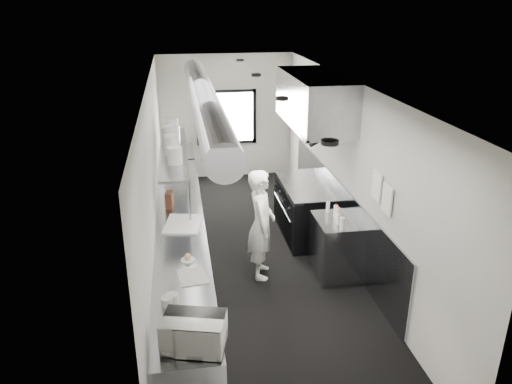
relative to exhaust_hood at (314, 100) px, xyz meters
name	(u,v)px	position (x,y,z in m)	size (l,w,h in m)	color
floor	(254,257)	(-1.10, -0.70, -2.39)	(3.00, 8.00, 0.01)	black
ceiling	(254,83)	(-1.10, -0.70, 0.41)	(3.00, 8.00, 0.01)	silver
wall_back	(226,117)	(-1.10, 3.30, -0.99)	(3.00, 0.02, 2.80)	#B5B4AC
wall_front	(333,347)	(-1.10, -4.70, -0.99)	(3.00, 0.02, 2.80)	#B5B4AC
wall_left	(154,182)	(-2.60, -0.70, -0.99)	(0.02, 8.00, 2.80)	#B5B4AC
wall_right	(348,171)	(0.40, -0.70, -0.99)	(0.02, 8.00, 2.80)	#B5B4AC
wall_cladding	(338,213)	(0.38, -0.40, -1.84)	(0.03, 5.50, 1.10)	gray
hvac_duct	(203,97)	(-1.80, -0.30, 0.16)	(0.40, 0.40, 6.40)	#97989F
service_window	(226,117)	(-1.10, 3.26, -0.99)	(1.36, 0.05, 1.25)	white
exhaust_hood	(314,100)	(0.00, 0.00, 0.00)	(0.81, 2.20, 0.88)	gray
prep_counter	(182,252)	(-2.25, -1.20, -1.94)	(0.70, 6.00, 0.90)	gray
pass_shelf	(174,152)	(-2.29, 0.30, -0.86)	(0.45, 3.00, 0.68)	gray
range	(306,209)	(-0.06, 0.00, -1.92)	(0.88, 1.60, 0.94)	black
bottle_station	(337,247)	(0.05, -1.40, -1.94)	(0.65, 0.80, 0.90)	gray
far_work_table	(178,171)	(-2.25, 2.50, -1.94)	(0.70, 1.20, 0.90)	gray
notice_sheet_a	(377,186)	(0.37, -1.90, -0.79)	(0.02, 0.28, 0.38)	white
notice_sheet_b	(387,199)	(0.37, -2.25, -0.84)	(0.02, 0.28, 0.38)	white
line_cook	(261,224)	(-1.07, -1.24, -1.55)	(0.61, 0.40, 1.68)	white
microwave	(194,333)	(-2.17, -3.90, -1.33)	(0.53, 0.40, 0.32)	silver
deli_tub_a	(167,301)	(-2.42, -3.18, -1.44)	(0.13, 0.13, 0.09)	#A6AC9E
deli_tub_b	(172,298)	(-2.37, -3.13, -1.44)	(0.13, 0.13, 0.10)	#A6AC9E
newspaper	(193,277)	(-2.13, -2.65, -1.49)	(0.32, 0.40, 0.01)	silver
small_plate	(188,260)	(-2.17, -2.25, -1.48)	(0.17, 0.17, 0.01)	silver
pastry	(188,257)	(-2.17, -2.25, -1.44)	(0.08, 0.08, 0.08)	tan
cutting_board	(183,224)	(-2.21, -1.20, -1.48)	(0.49, 0.66, 0.02)	silver
knife_block	(170,200)	(-2.39, -0.52, -1.37)	(0.10, 0.22, 0.25)	#562F1E
plate_stack_a	(175,155)	(-2.27, -0.42, -0.69)	(0.23, 0.23, 0.26)	silver
plate_stack_b	(172,145)	(-2.31, 0.07, -0.66)	(0.25, 0.25, 0.32)	silver
plate_stack_c	(173,136)	(-2.30, 0.52, -0.64)	(0.25, 0.25, 0.36)	silver
plate_stack_d	(172,128)	(-2.31, 1.08, -0.64)	(0.24, 0.24, 0.37)	silver
squeeze_bottle_a	(342,224)	(-0.01, -1.73, -1.40)	(0.06, 0.06, 0.19)	silver
squeeze_bottle_b	(338,219)	(-0.01, -1.55, -1.41)	(0.06, 0.06, 0.17)	silver
squeeze_bottle_c	(338,214)	(0.03, -1.40, -1.39)	(0.06, 0.06, 0.19)	silver
squeeze_bottle_d	(336,211)	(0.04, -1.29, -1.40)	(0.06, 0.06, 0.18)	silver
squeeze_bottle_e	(328,207)	(-0.03, -1.11, -1.40)	(0.06, 0.06, 0.17)	silver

